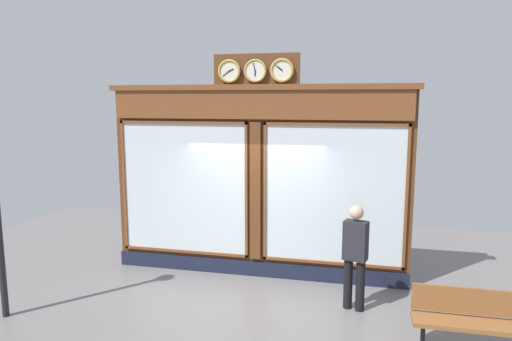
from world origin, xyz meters
TOP-DOWN VIEW (x-y plane):
  - shop_facade at (-0.00, -0.13)m, footprint 5.66×0.42m
  - pedestrian at (-1.83, 1.03)m, footprint 0.41×0.32m
  - street_bench at (-3.30, 2.04)m, footprint 1.40×0.40m

SIDE VIEW (x-z plane):
  - street_bench at x=-3.30m, z-range 0.09..0.96m
  - pedestrian at x=-1.83m, z-range 0.09..1.78m
  - shop_facade at x=0.00m, z-range -0.25..3.86m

